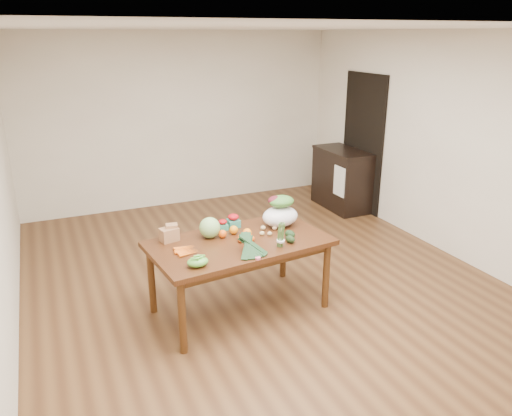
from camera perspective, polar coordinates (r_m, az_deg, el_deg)
name	(u,v)px	position (r m, az deg, el deg)	size (l,w,h in m)	color
floor	(258,278)	(5.76, 0.24, -8.04)	(6.00, 6.00, 0.00)	brown
ceiling	(258,28)	(5.11, 0.29, 19.90)	(5.00, 6.00, 0.02)	white
room_walls	(258,164)	(5.28, 0.26, 5.08)	(5.02, 6.02, 2.70)	white
dining_table	(240,276)	(5.00, -1.88, -7.73)	(1.71, 0.95, 0.75)	#41200F
doorway_dark	(363,143)	(7.92, 12.09, 7.27)	(0.02, 1.00, 2.10)	black
cabinet	(341,179)	(8.02, 9.74, 3.29)	(0.52, 1.02, 0.94)	black
dish_towel	(339,181)	(7.59, 9.49, 3.02)	(0.02, 0.28, 0.45)	white
paper_bag	(169,233)	(4.88, -9.90, -2.86)	(0.22, 0.19, 0.16)	#A16948
cabbage	(210,228)	(4.90, -5.30, -2.25)	(0.21, 0.21, 0.21)	#94C26F
strawberry_basket_a	(223,226)	(5.11, -3.82, -2.03)	(0.09, 0.09, 0.09)	#B20B13
strawberry_basket_b	(233,222)	(5.17, -2.60, -1.58)	(0.12, 0.12, 0.11)	#AF0B17
orange_a	(223,234)	(4.91, -3.84, -2.98)	(0.08, 0.08, 0.08)	#E4560D
orange_b	(234,230)	(4.99, -2.56, -2.52)	(0.09, 0.09, 0.09)	#FFA40F
orange_c	(247,233)	(4.91, -1.02, -2.86)	(0.09, 0.09, 0.09)	orange
mandarin_cluster	(246,235)	(4.84, -1.20, -3.12)	(0.18, 0.18, 0.10)	#FF5C0F
carrots	(186,250)	(4.64, -8.02, -4.82)	(0.22, 0.22, 0.03)	#EB5113
snap_pea_bag	(198,262)	(4.34, -6.68, -6.13)	(0.19, 0.14, 0.08)	#66A738
kale_bunch	(252,247)	(4.51, -0.43, -4.48)	(0.32, 0.40, 0.16)	#15301E
asparagus_bundle	(281,235)	(4.66, 2.85, -3.06)	(0.08, 0.08, 0.25)	#4E7B38
potato_a	(262,233)	(4.96, 0.69, -2.91)	(0.05, 0.05, 0.04)	#CDBC76
potato_b	(270,234)	(4.96, 1.58, -2.95)	(0.05, 0.04, 0.04)	tan
potato_c	(275,228)	(5.09, 2.15, -2.30)	(0.05, 0.05, 0.05)	tan
potato_d	(263,228)	(5.09, 0.81, -2.28)	(0.05, 0.05, 0.05)	tan
potato_e	(281,230)	(5.03, 2.85, -2.56)	(0.06, 0.05, 0.05)	tan
avocado_a	(290,239)	(4.79, 3.93, -3.58)	(0.07, 0.11, 0.07)	black
avocado_b	(290,234)	(4.90, 3.90, -3.01)	(0.08, 0.12, 0.08)	black
salad_bag	(280,213)	(5.16, 2.78, -0.52)	(0.38, 0.29, 0.30)	white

